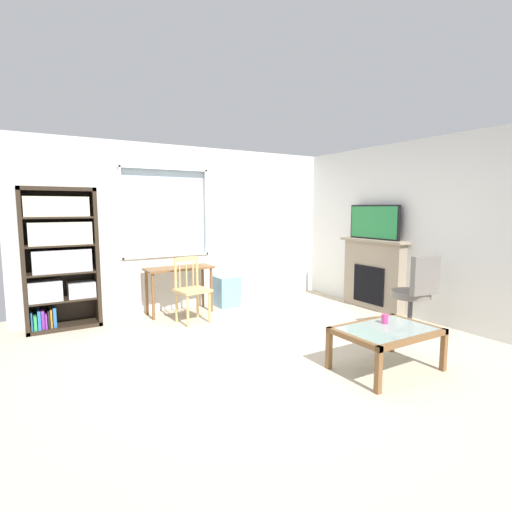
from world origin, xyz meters
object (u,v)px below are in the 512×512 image
Objects in this scene: tv at (374,222)px; plastic_drawer_unit at (226,291)px; wooden_chair at (191,289)px; fireplace at (373,274)px; coffee_table at (387,334)px; sippy_cup at (385,319)px; bookshelf at (59,253)px; desk_under_window at (179,275)px; office_chair at (416,290)px.

plastic_drawer_unit is at bearing 143.65° from tv.
wooden_chair is 2.95m from tv.
tv is at bearing 180.00° from fireplace.
coffee_table is 0.20m from sippy_cup.
wooden_chair is 2.82m from fireplace.
tv reaches higher than plastic_drawer_unit.
fireplace is (1.88, -1.37, 0.31)m from plastic_drawer_unit.
fireplace reaches higher than wooden_chair.
tv is (-0.02, 0.00, 0.81)m from fireplace.
desk_under_window is at bearing -3.81° from bookshelf.
sippy_cup is at bearing -65.03° from wooden_chair.
office_chair is (2.22, -2.45, -0.03)m from desk_under_window.
sippy_cup is (0.12, 0.13, 0.10)m from coffee_table.
tv is at bearing -26.32° from desk_under_window.
bookshelf reaches higher than coffee_table.
office_chair is 1.39m from coffee_table.
sippy_cup is at bearing -48.44° from bookshelf.
fireplace is at bearing 45.33° from coffee_table.
plastic_drawer_unit is 0.48× the size of office_chair.
bookshelf is 20.45× the size of sippy_cup.
wooden_chair is 0.93× the size of coffee_table.
tv is at bearing 45.53° from sippy_cup.
bookshelf is at bearing 158.35° from wooden_chair.
office_chair is (-0.45, -1.13, -0.81)m from tv.
coffee_table is 10.73× the size of sippy_cup.
wooden_chair is at bearing 163.42° from fireplace.
office_chair is (2.24, -1.93, 0.09)m from wooden_chair.
fireplace is at bearing 67.45° from office_chair.
plastic_drawer_unit is 0.51× the size of tv.
plastic_drawer_unit is 3.10m from coffee_table.
bookshelf reaches higher than tv.
tv reaches higher than coffee_table.
bookshelf is 4.52m from fireplace.
tv reaches higher than sippy_cup.
tv is 2.61m from coffee_table.
office_chair reaches higher than plastic_drawer_unit.
office_chair reaches higher than desk_under_window.
desk_under_window is 3.21m from coffee_table.
wooden_chair is at bearing -92.08° from desk_under_window.
bookshelf is 4.11m from coffee_table.
plastic_drawer_unit is 5.36× the size of sippy_cup.
sippy_cup is (2.68, -3.02, -0.53)m from bookshelf.
tv is 10.45× the size of sippy_cup.
sippy_cup is (-1.57, -1.60, -0.90)m from tv.
tv is at bearing -36.35° from plastic_drawer_unit.
plastic_drawer_unit reaches higher than coffee_table.
tv is 0.97× the size of coffee_table.
desk_under_window is 1.03× the size of coffee_table.
sippy_cup is (-1.12, -0.47, -0.09)m from office_chair.
tv reaches higher than wooden_chair.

